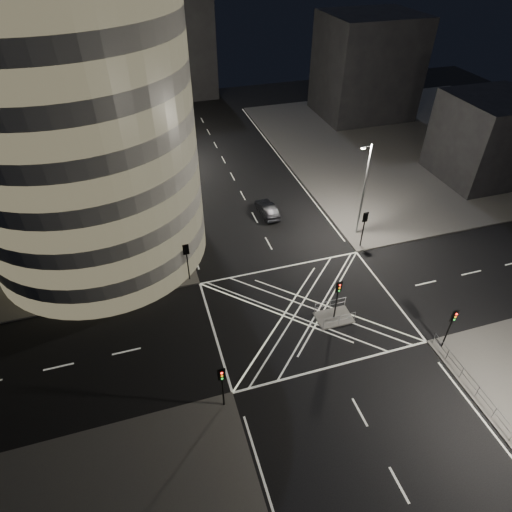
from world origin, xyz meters
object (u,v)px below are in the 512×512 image
object	(u,v)px
traffic_signal_fl	(187,256)
traffic_signal_fr	(364,223)
sedan	(267,209)
central_island	(334,317)
traffic_signal_nl	(222,381)
traffic_signal_nr	(452,322)
traffic_signal_island	(338,293)
street_lamp_left_near	(168,202)
street_lamp_left_far	(148,129)
street_lamp_right_far	(364,188)

from	to	relation	value
traffic_signal_fl	traffic_signal_fr	world-z (taller)	same
traffic_signal_fr	sedan	distance (m)	11.30
central_island	sedan	distance (m)	16.67
traffic_signal_nl	traffic_signal_nr	world-z (taller)	same
traffic_signal_island	street_lamp_left_near	size ratio (longest dim) A/B	0.40
traffic_signal_nl	traffic_signal_island	distance (m)	12.03
traffic_signal_fl	traffic_signal_nl	xyz separation A→B (m)	(0.00, -13.60, 0.00)
street_lamp_left_near	street_lamp_left_far	distance (m)	18.00
traffic_signal_nr	street_lamp_right_far	xyz separation A→B (m)	(0.64, 15.80, 2.63)
street_lamp_left_near	central_island	bearing A→B (deg)	-49.73
traffic_signal_nr	street_lamp_left_near	distance (m)	26.32
central_island	traffic_signal_island	bearing A→B (deg)	0.00
traffic_signal_nl	traffic_signal_fr	xyz separation A→B (m)	(17.60, 13.60, 0.00)
sedan	street_lamp_right_far	bearing A→B (deg)	139.66
traffic_signal_island	sedan	size ratio (longest dim) A/B	0.91
traffic_signal_nr	sedan	xyz separation A→B (m)	(-7.30, 21.95, -2.19)
street_lamp_left_near	traffic_signal_fr	bearing A→B (deg)	-15.92
traffic_signal_fl	street_lamp_left_near	world-z (taller)	street_lamp_left_near
traffic_signal_nl	traffic_signal_fr	size ratio (longest dim) A/B	1.00
traffic_signal_nr	sedan	bearing A→B (deg)	108.40
central_island	sedan	world-z (taller)	sedan
traffic_signal_nr	street_lamp_left_far	bearing A→B (deg)	116.36
traffic_signal_nl	traffic_signal_fr	world-z (taller)	same
traffic_signal_nl	sedan	distance (m)	24.34
traffic_signal_fr	street_lamp_left_far	world-z (taller)	street_lamp_left_far
street_lamp_left_near	sedan	size ratio (longest dim) A/B	2.27
traffic_signal_fl	traffic_signal_fr	distance (m)	17.60
central_island	traffic_signal_fl	size ratio (longest dim) A/B	0.75
traffic_signal_fl	sedan	bearing A→B (deg)	39.02
central_island	street_lamp_left_far	xyz separation A→B (m)	(-11.44, 31.50, 5.47)
street_lamp_left_far	traffic_signal_fl	bearing A→B (deg)	-88.43
traffic_signal_nr	street_lamp_left_far	world-z (taller)	street_lamp_left_far
traffic_signal_island	sedan	xyz separation A→B (m)	(-0.50, 16.65, -2.19)
central_island	traffic_signal_island	world-z (taller)	traffic_signal_island
central_island	traffic_signal_nr	bearing A→B (deg)	-37.93
traffic_signal_nl	sedan	xyz separation A→B (m)	(10.30, 21.95, -2.19)
central_island	traffic_signal_nr	world-z (taller)	traffic_signal_nr
central_island	traffic_signal_nr	distance (m)	9.08
street_lamp_left_far	sedan	size ratio (longest dim) A/B	2.27
traffic_signal_fl	street_lamp_right_far	xyz separation A→B (m)	(18.24, 2.20, 2.63)
traffic_signal_fr	traffic_signal_island	size ratio (longest dim) A/B	1.00
traffic_signal_fr	traffic_signal_nr	world-z (taller)	same
traffic_signal_fr	traffic_signal_island	bearing A→B (deg)	-129.33
street_lamp_left_far	street_lamp_right_far	distance (m)	28.23
traffic_signal_fl	traffic_signal_nl	size ratio (longest dim) A/B	1.00
street_lamp_left_near	street_lamp_left_far	xyz separation A→B (m)	(0.00, 18.00, 0.00)
central_island	traffic_signal_fr	bearing A→B (deg)	50.67
street_lamp_left_near	street_lamp_left_far	world-z (taller)	same
traffic_signal_fr	traffic_signal_nr	bearing A→B (deg)	-90.00
traffic_signal_nl	traffic_signal_island	world-z (taller)	same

